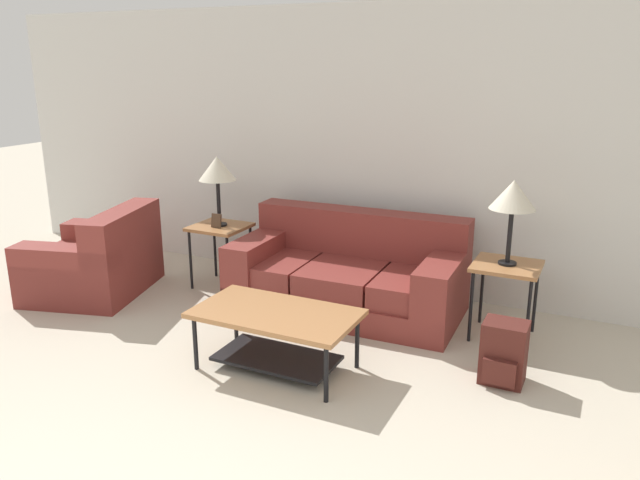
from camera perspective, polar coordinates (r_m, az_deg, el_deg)
name	(u,v)px	position (r m, az deg, el deg)	size (l,w,h in m)	color
wall_back	(401,153)	(5.73, 7.40, 7.92)	(9.10, 0.06, 2.60)	silver
couch	(348,276)	(5.45, 2.61, -3.35)	(1.98, 1.02, 0.82)	maroon
armchair	(96,263)	(6.18, -19.77, -1.95)	(1.20, 1.29, 0.80)	maroon
coffee_table	(276,326)	(4.40, -4.04, -7.88)	(1.14, 0.63, 0.44)	#A87042
side_table_left	(220,232)	(5.98, -9.13, 0.69)	(0.50, 0.48, 0.60)	#A87042
side_table_right	(506,273)	(5.02, 16.67, -2.87)	(0.50, 0.48, 0.60)	#A87042
table_lamp_left	(217,170)	(5.85, -9.39, 6.36)	(0.35, 0.35, 0.66)	black
table_lamp_right	(513,196)	(4.86, 17.24, 3.83)	(0.35, 0.35, 0.66)	black
backpack	(504,353)	(4.44, 16.44, -9.90)	(0.29, 0.31, 0.43)	#4C1E19
picture_frame	(216,221)	(5.88, -9.46, 1.76)	(0.10, 0.04, 0.13)	#4C3828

